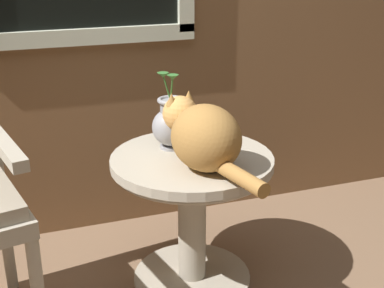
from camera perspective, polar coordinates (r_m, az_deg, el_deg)
name	(u,v)px	position (r m, az deg, el deg)	size (l,w,h in m)	color
wicker_side_table	(192,198)	(2.06, 0.00, -5.78)	(0.62, 0.62, 0.55)	#B2A893
cat	(203,136)	(1.85, 1.24, 0.92)	(0.29, 0.56, 0.24)	#AD7A3D
pewter_vase_with_ivy	(171,124)	(2.04, -2.29, 2.21)	(0.15, 0.15, 0.30)	#99999E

